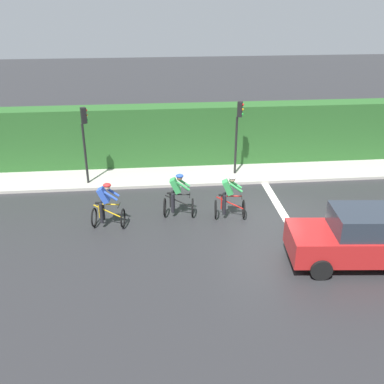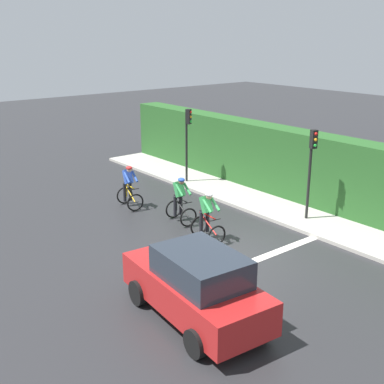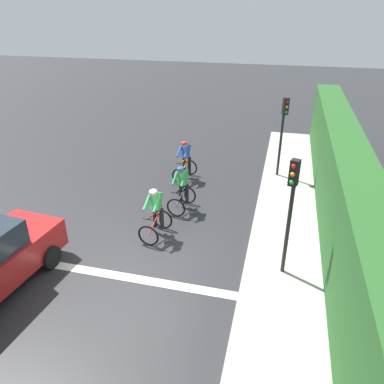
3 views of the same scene
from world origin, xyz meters
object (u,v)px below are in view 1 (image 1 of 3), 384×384
Objects in this scene: cyclist_second at (177,196)px; car_red at (360,238)px; cyclist_mid at (229,198)px; traffic_light_near_crossing at (238,128)px; traffic_light_far_junction at (85,135)px; cyclist_lead at (106,206)px.

car_red reaches higher than cyclist_second.
traffic_light_near_crossing reaches higher than cyclist_mid.
traffic_light_far_junction reaches higher than cyclist_mid.
traffic_light_near_crossing is at bearing -14.64° from cyclist_mid.
traffic_light_far_junction reaches higher than car_red.
traffic_light_far_junction is at bearing 57.28° from cyclist_mid.
traffic_light_near_crossing is (4.09, -5.35, 1.43)m from cyclist_lead.
traffic_light_near_crossing is 6.40m from traffic_light_far_junction.
cyclist_second is at bearing 80.17° from cyclist_mid.
traffic_light_far_junction is at bearing 52.69° from car_red.
cyclist_mid is (0.24, -4.34, 0.00)m from cyclist_lead.
car_red is at bearing -127.31° from traffic_light_far_junction.
cyclist_lead is at bearing 127.43° from traffic_light_near_crossing.
traffic_light_near_crossing is at bearing 18.76° from car_red.
cyclist_second is 0.39× the size of car_red.
cyclist_mid is at bearing 46.46° from car_red.
traffic_light_near_crossing is at bearing -38.86° from cyclist_second.
car_red is 11.14m from traffic_light_far_junction.
cyclist_lead is 2.57m from cyclist_second.
cyclist_lead is at bearing 102.68° from cyclist_second.
traffic_light_far_junction is (6.70, 8.80, 1.35)m from car_red.
traffic_light_far_junction reaches higher than cyclist_second.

